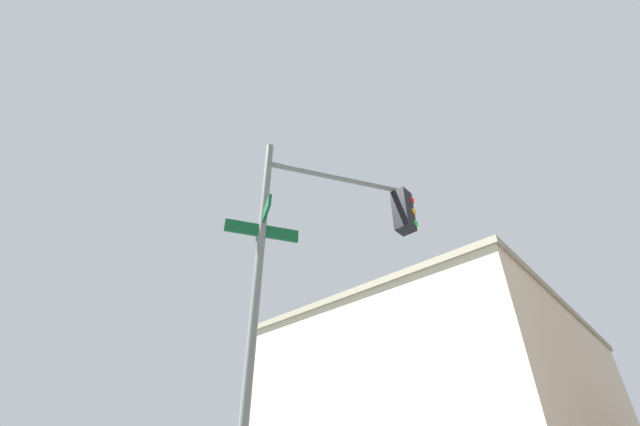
{
  "coord_description": "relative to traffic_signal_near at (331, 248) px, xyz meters",
  "views": [
    {
      "loc": [
        -2.57,
        -10.73,
        0.96
      ],
      "look_at": [
        -6.18,
        -6.7,
        4.86
      ],
      "focal_mm": 24.1,
      "sensor_mm": 36.0,
      "label": 1
    }
  ],
  "objects": [
    {
      "name": "traffic_signal_near",
      "position": [
        0.0,
        0.0,
        0.0
      ],
      "size": [
        1.84,
        2.77,
        6.18
      ],
      "color": "slate",
      "rests_on": "ground_plane"
    },
    {
      "name": "building_stucco",
      "position": [
        -10.59,
        25.19,
        1.76
      ],
      "size": [
        17.88,
        21.8,
        12.2
      ],
      "color": "beige",
      "rests_on": "ground_plane"
    }
  ]
}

